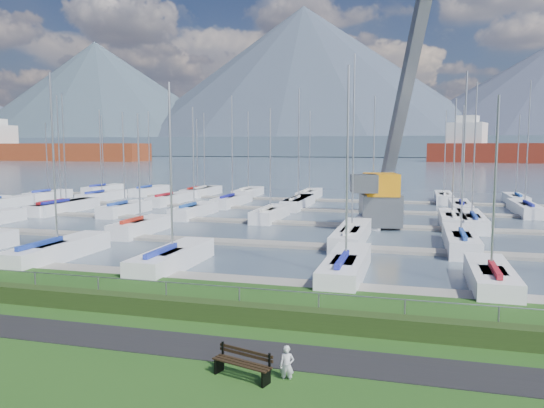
% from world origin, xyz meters
% --- Properties ---
extents(path, '(160.00, 2.00, 0.04)m').
position_xyz_m(path, '(0.00, -3.00, 0.01)').
color(path, black).
rests_on(path, grass).
extents(water, '(800.00, 540.00, 0.20)m').
position_xyz_m(water, '(0.00, 260.00, -0.40)').
color(water, '#455465').
extents(hedge, '(80.00, 0.70, 0.70)m').
position_xyz_m(hedge, '(0.00, -0.40, 0.35)').
color(hedge, '#223513').
rests_on(hedge, grass).
extents(fence, '(80.00, 0.04, 0.04)m').
position_xyz_m(fence, '(0.00, 0.00, 1.20)').
color(fence, gray).
rests_on(fence, grass).
extents(foothill, '(900.00, 80.00, 12.00)m').
position_xyz_m(foothill, '(0.00, 330.00, 6.00)').
color(foothill, '#465566').
rests_on(foothill, water).
extents(mountains, '(1190.00, 360.00, 115.00)m').
position_xyz_m(mountains, '(7.35, 404.62, 46.68)').
color(mountains, '#414A5F').
rests_on(mountains, water).
extents(docks, '(90.00, 41.60, 0.25)m').
position_xyz_m(docks, '(0.00, 26.00, -0.22)').
color(docks, gray).
rests_on(docks, water).
extents(bench_right, '(1.84, 0.93, 0.85)m').
position_xyz_m(bench_right, '(3.73, -4.82, 0.42)').
color(bench_right, black).
rests_on(bench_right, grass).
extents(person, '(0.43, 0.31, 1.11)m').
position_xyz_m(person, '(4.94, -4.59, 0.55)').
color(person, silver).
rests_on(person, grass).
extents(crane, '(6.81, 13.17, 22.35)m').
position_xyz_m(crane, '(5.94, 27.11, 5.33)').
color(crane, slate).
rests_on(crane, water).
extents(cargo_ship_west, '(89.44, 19.79, 21.50)m').
position_xyz_m(cargo_ship_west, '(-156.52, 190.24, 3.65)').
color(cargo_ship_west, maroon).
rests_on(cargo_ship_west, water).
extents(cargo_ship_mid, '(96.55, 42.97, 21.50)m').
position_xyz_m(cargo_ship_mid, '(56.34, 211.38, 3.58)').
color(cargo_ship_mid, maroon).
rests_on(cargo_ship_mid, water).
extents(sailboat_fleet, '(76.32, 49.33, 13.36)m').
position_xyz_m(sailboat_fleet, '(-4.10, 28.94, 5.44)').
color(sailboat_fleet, maroon).
rests_on(sailboat_fleet, water).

